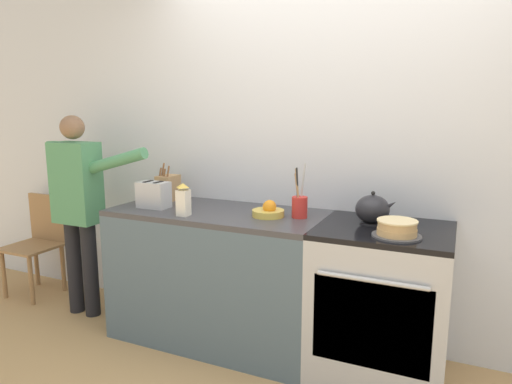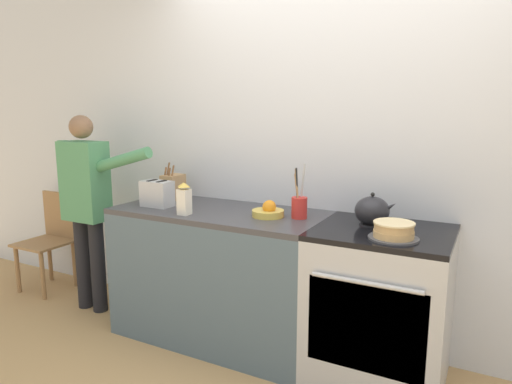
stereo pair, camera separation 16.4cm
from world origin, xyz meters
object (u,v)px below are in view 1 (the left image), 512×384
(person_baker, at_px, (78,200))
(dining_chair, at_px, (40,238))
(layer_cake, at_px, (397,229))
(fruit_bowl, at_px, (269,210))
(stove_range, at_px, (381,303))
(tea_kettle, at_px, (373,209))
(utensil_crock, at_px, (300,205))
(knife_block, at_px, (168,188))
(milk_carton, at_px, (183,200))
(toaster, at_px, (154,195))

(person_baker, relative_size, dining_chair, 1.82)
(layer_cake, height_order, fruit_bowl, fruit_bowl)
(stove_range, xyz_separation_m, layer_cake, (0.09, -0.16, 0.49))
(tea_kettle, xyz_separation_m, utensil_crock, (-0.43, -0.04, -0.01))
(stove_range, bearing_deg, knife_block, 174.73)
(person_baker, bearing_deg, milk_carton, 0.67)
(fruit_bowl, bearing_deg, knife_block, 169.38)
(knife_block, relative_size, person_baker, 0.18)
(milk_carton, relative_size, dining_chair, 0.25)
(stove_range, height_order, fruit_bowl, fruit_bowl)
(tea_kettle, bearing_deg, fruit_bowl, -171.27)
(layer_cake, xyz_separation_m, fruit_bowl, (-0.78, 0.14, -0.00))
(utensil_crock, xyz_separation_m, milk_carton, (-0.67, -0.25, 0.02))
(toaster, bearing_deg, milk_carton, -20.17)
(utensil_crock, relative_size, milk_carton, 1.64)
(stove_range, xyz_separation_m, milk_carton, (-1.19, -0.21, 0.54))
(knife_block, relative_size, utensil_crock, 0.81)
(stove_range, bearing_deg, milk_carton, -169.76)
(utensil_crock, bearing_deg, tea_kettle, 5.41)
(stove_range, xyz_separation_m, toaster, (-1.50, -0.10, 0.53))
(tea_kettle, bearing_deg, stove_range, -43.04)
(utensil_crock, bearing_deg, person_baker, -175.55)
(knife_block, distance_m, fruit_bowl, 0.87)
(fruit_bowl, bearing_deg, toaster, -174.14)
(toaster, bearing_deg, stove_range, 3.80)
(toaster, bearing_deg, fruit_bowl, 5.86)
(person_baker, bearing_deg, knife_block, 28.11)
(knife_block, bearing_deg, person_baker, -159.44)
(stove_range, distance_m, fruit_bowl, 0.85)
(milk_carton, distance_m, person_baker, 1.01)
(toaster, xyz_separation_m, dining_chair, (-1.34, 0.19, -0.51))
(layer_cake, bearing_deg, utensil_crock, 162.15)
(fruit_bowl, height_order, toaster, toaster)
(knife_block, relative_size, dining_chair, 0.33)
(tea_kettle, relative_size, utensil_crock, 0.71)
(dining_chair, bearing_deg, toaster, -24.00)
(stove_range, xyz_separation_m, person_baker, (-2.18, -0.09, 0.44))
(tea_kettle, height_order, knife_block, knife_block)
(knife_block, relative_size, toaster, 1.22)
(tea_kettle, distance_m, knife_block, 1.47)
(utensil_crock, distance_m, toaster, 0.99)
(layer_cake, bearing_deg, tea_kettle, 125.63)
(stove_range, distance_m, dining_chair, 2.84)
(milk_carton, height_order, dining_chair, milk_carton)
(tea_kettle, bearing_deg, dining_chair, 179.72)
(dining_chair, bearing_deg, utensil_crock, -17.30)
(toaster, bearing_deg, person_baker, 179.52)
(layer_cake, bearing_deg, person_baker, 178.40)
(dining_chair, bearing_deg, layer_cake, -20.79)
(knife_block, relative_size, milk_carton, 1.32)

